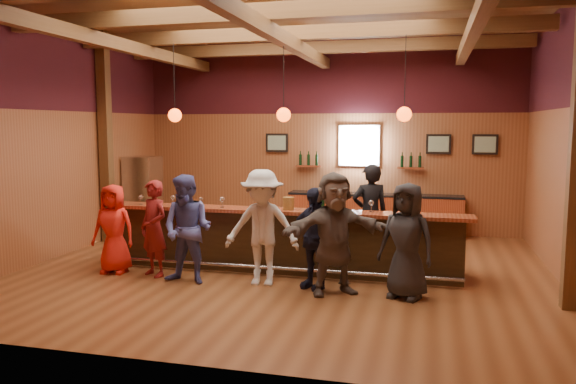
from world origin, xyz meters
name	(u,v)px	position (x,y,z in m)	size (l,w,h in m)	color
room	(284,84)	(0.00, 0.06, 3.21)	(9.04, 9.00, 4.52)	brown
bar_counter	(287,240)	(0.02, 0.15, 0.52)	(6.30, 1.07, 1.11)	black
back_bar_cabinet	(374,214)	(1.20, 3.72, 0.48)	(4.00, 0.52, 0.95)	maroon
window	(359,146)	(0.80, 3.95, 2.05)	(0.95, 0.09, 0.95)	silver
framed_pictures	(397,144)	(1.67, 3.94, 2.10)	(5.35, 0.05, 0.45)	black
wine_shelves	(359,164)	(0.80, 3.88, 1.62)	(3.00, 0.18, 0.30)	maroon
pendant_lights	(284,114)	(0.00, 0.00, 2.71)	(4.24, 0.24, 1.37)	black
stainless_fridge	(143,195)	(-4.10, 2.60, 0.90)	(0.70, 0.70, 1.80)	silver
customer_orange	(114,229)	(-2.80, -0.82, 0.76)	(0.75, 0.49, 1.53)	red
customer_redvest	(154,228)	(-2.03, -0.84, 0.81)	(0.59, 0.39, 1.62)	maroon
customer_denim	(188,229)	(-1.30, -1.11, 0.87)	(0.85, 0.66, 1.75)	#4C5298
customer_white	(262,228)	(-0.12, -0.90, 0.92)	(1.19, 0.68, 1.84)	silver
customer_navy	(314,238)	(0.72, -0.90, 0.79)	(0.93, 0.39, 1.58)	black
customer_brown	(334,233)	(1.07, -1.10, 0.92)	(1.71, 0.54, 1.84)	#5D524B
customer_dark	(407,241)	(2.13, -1.05, 0.85)	(0.83, 0.54, 1.70)	#242426
bartender	(370,214)	(1.39, 0.92, 0.91)	(0.67, 0.44, 1.83)	black
ice_bucket	(288,203)	(0.13, -0.19, 1.22)	(0.19, 0.19, 0.21)	brown
bottle_a	(329,202)	(0.80, -0.08, 1.25)	(0.08, 0.08, 0.35)	black
bottle_b	(323,202)	(0.69, -0.07, 1.24)	(0.07, 0.07, 0.33)	black
glass_a	(141,198)	(-2.59, -0.24, 1.23)	(0.08, 0.08, 0.17)	silver
glass_b	(173,198)	(-1.95, -0.26, 1.25)	(0.08, 0.08, 0.19)	silver
glass_c	(201,199)	(-1.48, -0.14, 1.22)	(0.07, 0.07, 0.16)	silver
glass_d	(222,200)	(-1.05, -0.20, 1.24)	(0.08, 0.08, 0.19)	silver
glass_e	(261,202)	(-0.35, -0.21, 1.23)	(0.08, 0.08, 0.17)	silver
glass_f	(339,204)	(0.99, -0.14, 1.22)	(0.07, 0.07, 0.16)	silver
glass_g	(371,203)	(1.51, -0.08, 1.25)	(0.09, 0.09, 0.19)	silver
glass_h	(405,207)	(2.05, -0.26, 1.23)	(0.08, 0.08, 0.17)	silver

